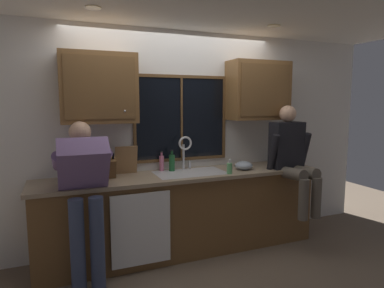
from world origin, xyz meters
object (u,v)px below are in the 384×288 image
Objects in this scene: person_standing at (84,186)px; bottle_tall_clear at (172,162)px; mixing_bowl at (244,166)px; bottle_green_glass at (162,163)px; cutting_board at (126,160)px; person_sitting_on_counter at (292,154)px; knife_block at (110,168)px; soap_dispenser at (230,168)px.

bottle_tall_clear is at bearing 25.04° from person_standing.
mixing_bowl is 0.98m from bottle_green_glass.
person_sitting_on_counter is at bearing -14.55° from cutting_board.
person_standing is 1.12m from bottle_tall_clear.
cutting_board reaches higher than knife_block.
bottle_green_glass is at bearing 145.81° from soap_dispenser.
soap_dispenser is (-0.27, -0.15, 0.02)m from mixing_bowl.
bottle_green_glass is 0.12m from bottle_tall_clear.
person_sitting_on_counter reaches higher than soap_dispenser.
soap_dispenser is (1.56, 0.08, 0.03)m from person_standing.
person_sitting_on_counter is 5.45× the size of bottle_green_glass.
bottle_green_glass reaches higher than soap_dispenser.
person_standing is 1.22× the size of person_sitting_on_counter.
knife_block is 1.30× the size of bottle_tall_clear.
person_sitting_on_counter is 0.82m from soap_dispenser.
cutting_board is at bearing 165.45° from person_sitting_on_counter.
cutting_board is 1.38m from mixing_bowl.
knife_block is 0.25m from cutting_board.
person_standing is at bearing -176.99° from soap_dispenser.
bottle_green_glass is (-0.66, 0.45, 0.03)m from soap_dispenser.
cutting_board reaches higher than mixing_bowl.
knife_block is (0.29, 0.37, 0.08)m from person_standing.
knife_block is at bearing -172.07° from bottle_tall_clear.
mixing_bowl is at bearing -17.69° from bottle_green_glass.
mixing_bowl is at bearing -16.45° from bottle_tall_clear.
bottle_tall_clear is at bearing 7.93° from knife_block.
bottle_green_glass is (0.41, 0.01, -0.06)m from cutting_board.
soap_dispenser reaches higher than mixing_bowl.
knife_block is 1.56m from mixing_bowl.
mixing_bowl is at bearing 7.19° from person_standing.
bottle_tall_clear is at bearing -26.49° from bottle_green_glass.
person_standing reaches higher than knife_block.
person_sitting_on_counter is 5.99× the size of mixing_bowl.
person_sitting_on_counter is (2.37, 0.03, 0.15)m from person_standing.
person_sitting_on_counter reaches higher than bottle_tall_clear.
person_sitting_on_counter is 5.09× the size of bottle_tall_clear.
bottle_tall_clear is (1.01, 0.47, 0.07)m from person_standing.
person_sitting_on_counter reaches higher than bottle_green_glass.
bottle_green_glass is (-0.93, 0.30, 0.05)m from mixing_bowl.
cutting_board is at bearing -178.58° from bottle_green_glass.
knife_block is 1.53× the size of mixing_bowl.
person_sitting_on_counter is 3.92× the size of knife_block.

